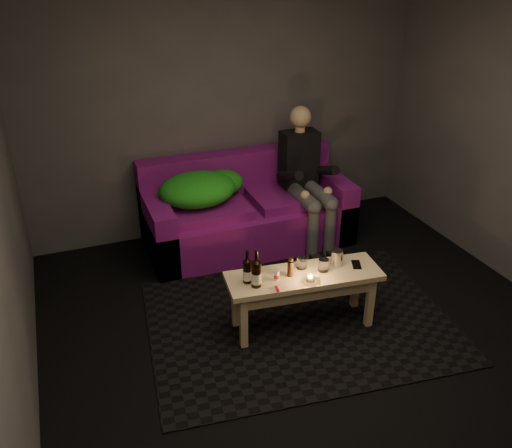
{
  "coord_description": "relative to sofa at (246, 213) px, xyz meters",
  "views": [
    {
      "loc": [
        -1.62,
        -2.77,
        2.67
      ],
      "look_at": [
        -0.08,
        1.2,
        0.5
      ],
      "focal_mm": 38.0,
      "sensor_mm": 36.0,
      "label": 1
    }
  ],
  "objects": [
    {
      "name": "salt_shaker",
      "position": [
        -0.3,
        -1.49,
        0.21
      ],
      "size": [
        0.04,
        0.04,
        0.08
      ],
      "primitive_type": "cylinder",
      "rotation": [
        0.0,
        0.0,
        0.05
      ],
      "color": "silver",
      "rests_on": "coffee_table"
    },
    {
      "name": "beer_bottle_a",
      "position": [
        -0.52,
        -1.44,
        0.27
      ],
      "size": [
        0.07,
        0.07,
        0.26
      ],
      "color": "black",
      "rests_on": "coffee_table"
    },
    {
      "name": "beer_bottle_b",
      "position": [
        -0.47,
        -1.51,
        0.28
      ],
      "size": [
        0.07,
        0.07,
        0.29
      ],
      "color": "black",
      "rests_on": "coffee_table"
    },
    {
      "name": "tumbler_front",
      "position": [
        0.08,
        -1.5,
        0.22
      ],
      "size": [
        0.09,
        0.09,
        0.1
      ],
      "primitive_type": "cylinder",
      "rotation": [
        0.0,
        0.0,
        -0.1
      ],
      "color": "white",
      "rests_on": "coffee_table"
    },
    {
      "name": "tealight",
      "position": [
        -0.08,
        -1.6,
        0.2
      ],
      "size": [
        0.06,
        0.06,
        0.05
      ],
      "color": "white",
      "rests_on": "coffee_table"
    },
    {
      "name": "pepper_mill",
      "position": [
        -0.19,
        -1.48,
        0.23
      ],
      "size": [
        0.05,
        0.05,
        0.12
      ],
      "primitive_type": "cylinder",
      "rotation": [
        0.0,
        0.0,
        -0.21
      ],
      "color": "black",
      "rests_on": "coffee_table"
    },
    {
      "name": "floor",
      "position": [
        -0.05,
        -1.82,
        -0.31
      ],
      "size": [
        4.5,
        4.5,
        0.0
      ],
      "primitive_type": "plane",
      "color": "black",
      "rests_on": "ground"
    },
    {
      "name": "tumbler_back",
      "position": [
        -0.06,
        -1.4,
        0.22
      ],
      "size": [
        0.09,
        0.09,
        0.09
      ],
      "primitive_type": "cylinder",
      "rotation": [
        0.0,
        0.0,
        0.11
      ],
      "color": "white",
      "rests_on": "coffee_table"
    },
    {
      "name": "smartphone",
      "position": [
        0.35,
        -1.52,
        0.17
      ],
      "size": [
        0.11,
        0.15,
        0.01
      ],
      "primitive_type": "cube",
      "rotation": [
        0.0,
        0.0,
        -0.39
      ],
      "color": "black",
      "rests_on": "coffee_table"
    },
    {
      "name": "red_lighter",
      "position": [
        -0.35,
        -1.61,
        0.18
      ],
      "size": [
        0.03,
        0.07,
        0.01
      ],
      "primitive_type": "cube",
      "rotation": [
        0.0,
        0.0,
        -0.13
      ],
      "color": "red",
      "rests_on": "coffee_table"
    },
    {
      "name": "room",
      "position": [
        -0.05,
        -1.35,
        1.33
      ],
      "size": [
        4.5,
        4.5,
        4.5
      ],
      "color": "silver",
      "rests_on": "ground"
    },
    {
      "name": "steel_cup",
      "position": [
        0.21,
        -1.46,
        0.23
      ],
      "size": [
        0.12,
        0.12,
        0.13
      ],
      "primitive_type": "cylinder",
      "rotation": [
        0.0,
        0.0,
        -0.33
      ],
      "color": "#ABACB2",
      "rests_on": "coffee_table"
    },
    {
      "name": "coffee_table",
      "position": [
        -0.08,
        -1.49,
        0.09
      ],
      "size": [
        1.21,
        0.5,
        0.48
      ],
      "rotation": [
        0.0,
        0.0,
        -0.11
      ],
      "color": "#F0D78C",
      "rests_on": "rug"
    },
    {
      "name": "sofa",
      "position": [
        0.0,
        0.0,
        0.0
      ],
      "size": [
        2.0,
        0.9,
        0.86
      ],
      "color": "#7F106C",
      "rests_on": "floor"
    },
    {
      "name": "green_blanket",
      "position": [
        -0.45,
        -0.01,
        0.34
      ],
      "size": [
        0.88,
        0.6,
        0.3
      ],
      "color": "#197C16",
      "rests_on": "sofa"
    },
    {
      "name": "person",
      "position": [
        0.57,
        -0.16,
        0.38
      ],
      "size": [
        0.36,
        0.83,
        1.34
      ],
      "color": "black",
      "rests_on": "sofa"
    },
    {
      "name": "rug",
      "position": [
        -0.08,
        -1.44,
        -0.31
      ],
      "size": [
        2.53,
        1.96,
        0.01
      ],
      "primitive_type": "cube",
      "rotation": [
        0.0,
        0.0,
        -0.11
      ],
      "color": "black",
      "rests_on": "floor"
    }
  ]
}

